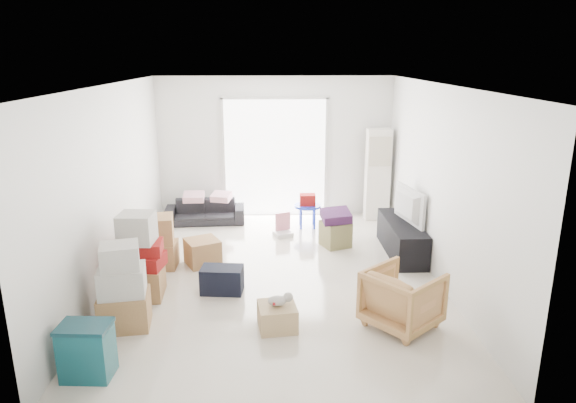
% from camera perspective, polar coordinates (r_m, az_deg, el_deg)
% --- Properties ---
extents(room_shell, '(4.98, 6.48, 3.18)m').
position_cam_1_polar(room_shell, '(7.04, -1.24, 1.81)').
color(room_shell, beige).
rests_on(room_shell, ground).
extents(sliding_door, '(2.10, 0.04, 2.33)m').
position_cam_1_polar(sliding_door, '(9.98, -1.45, 5.41)').
color(sliding_door, white).
rests_on(sliding_door, room_shell).
extents(ac_tower, '(0.45, 0.30, 1.75)m').
position_cam_1_polar(ac_tower, '(9.94, 9.91, 2.96)').
color(ac_tower, white).
rests_on(ac_tower, room_shell).
extents(tv_console, '(0.47, 1.58, 0.53)m').
position_cam_1_polar(tv_console, '(8.41, 12.52, -3.94)').
color(tv_console, black).
rests_on(tv_console, room_shell).
extents(television, '(0.74, 1.06, 0.13)m').
position_cam_1_polar(television, '(8.31, 12.65, -1.82)').
color(television, black).
rests_on(television, tv_console).
extents(sofa, '(1.50, 0.51, 0.58)m').
position_cam_1_polar(sofa, '(9.82, -9.22, -0.71)').
color(sofa, '#242429').
rests_on(sofa, room_shell).
extents(pillow_left, '(0.37, 0.30, 0.11)m').
position_cam_1_polar(pillow_left, '(9.70, -10.46, 1.16)').
color(pillow_left, '#EAABBA').
rests_on(pillow_left, sofa).
extents(pillow_right, '(0.42, 0.37, 0.12)m').
position_cam_1_polar(pillow_right, '(9.65, -7.44, 1.22)').
color(pillow_right, '#EAABBA').
rests_on(pillow_right, sofa).
extents(armchair, '(1.02, 1.02, 0.77)m').
position_cam_1_polar(armchair, '(6.19, 12.62, -10.18)').
color(armchair, tan).
rests_on(armchair, room_shell).
extents(storage_bins, '(0.51, 0.38, 0.57)m').
position_cam_1_polar(storage_bins, '(5.59, -21.45, -15.17)').
color(storage_bins, '#124E58').
rests_on(storage_bins, room_shell).
extents(box_stack_a, '(0.61, 0.53, 1.03)m').
position_cam_1_polar(box_stack_a, '(6.29, -17.87, -9.41)').
color(box_stack_a, '#A38049').
rests_on(box_stack_a, room_shell).
extents(box_stack_b, '(0.66, 0.59, 1.14)m').
position_cam_1_polar(box_stack_b, '(6.98, -16.17, -6.37)').
color(box_stack_b, '#A38049').
rests_on(box_stack_b, room_shell).
extents(box_stack_c, '(0.53, 0.52, 0.79)m').
position_cam_1_polar(box_stack_c, '(7.90, -14.22, -4.45)').
color(box_stack_c, '#A38049').
rests_on(box_stack_c, room_shell).
extents(loose_box, '(0.62, 0.62, 0.39)m').
position_cam_1_polar(loose_box, '(7.93, -9.47, -5.55)').
color(loose_box, '#A38049').
rests_on(loose_box, room_shell).
extents(duffel_bag, '(0.58, 0.38, 0.35)m').
position_cam_1_polar(duffel_bag, '(7.00, -7.34, -8.62)').
color(duffel_bag, black).
rests_on(duffel_bag, room_shell).
extents(ottoman, '(0.55, 0.55, 0.42)m').
position_cam_1_polar(ottoman, '(8.57, 5.29, -3.61)').
color(ottoman, '#8C8851').
rests_on(ottoman, room_shell).
extents(blanket, '(0.50, 0.50, 0.14)m').
position_cam_1_polar(blanket, '(8.48, 5.33, -1.83)').
color(blanket, '#441F4E').
rests_on(blanket, ottoman).
extents(kids_table, '(0.50, 0.50, 0.63)m').
position_cam_1_polar(kids_table, '(9.40, 2.17, -0.26)').
color(kids_table, '#1A32CE').
rests_on(kids_table, room_shell).
extents(toy_walker, '(0.37, 0.36, 0.40)m').
position_cam_1_polar(toy_walker, '(9.06, -0.57, -3.11)').
color(toy_walker, silver).
rests_on(toy_walker, room_shell).
extents(wood_crate, '(0.48, 0.48, 0.29)m').
position_cam_1_polar(wood_crate, '(6.12, -1.20, -12.66)').
color(wood_crate, tan).
rests_on(wood_crate, room_shell).
extents(plush_bunny, '(0.29, 0.17, 0.15)m').
position_cam_1_polar(plush_bunny, '(6.03, -0.89, -10.86)').
color(plush_bunny, '#B2ADA8').
rests_on(plush_bunny, wood_crate).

